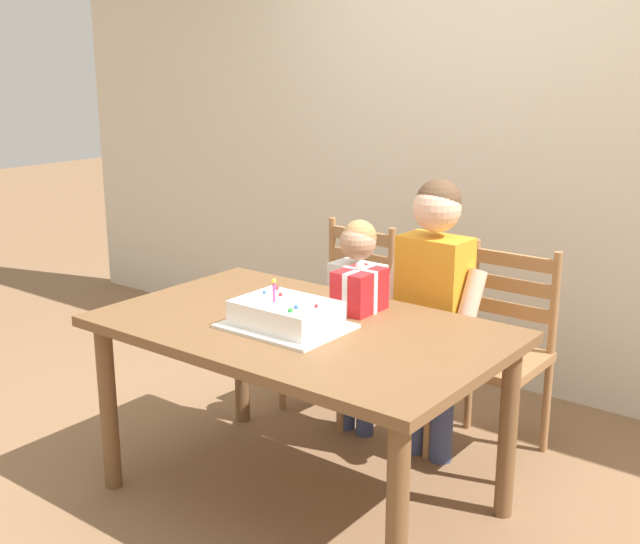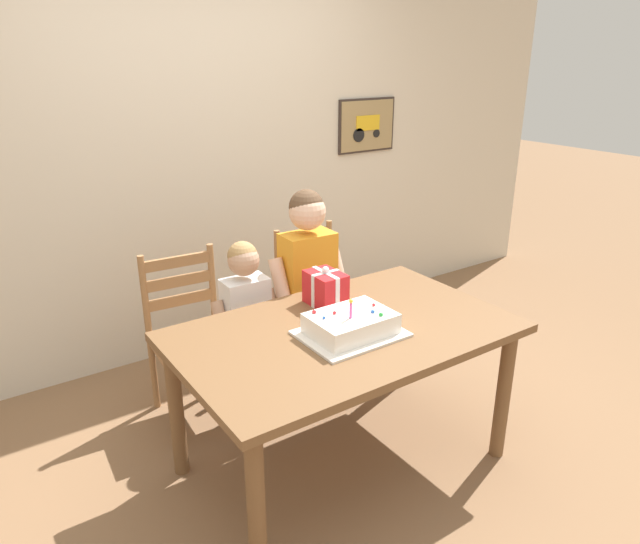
{
  "view_description": "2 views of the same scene",
  "coord_description": "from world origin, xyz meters",
  "px_view_note": "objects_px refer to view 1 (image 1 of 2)",
  "views": [
    {
      "loc": [
        1.78,
        -2.2,
        1.7
      ],
      "look_at": [
        0.03,
        0.08,
        0.93
      ],
      "focal_mm": 44.57,
      "sensor_mm": 36.0,
      "label": 1
    },
    {
      "loc": [
        -1.43,
        -1.89,
        1.92
      ],
      "look_at": [
        -0.06,
        0.11,
        0.99
      ],
      "focal_mm": 32.71,
      "sensor_mm": 36.0,
      "label": 2
    }
  ],
  "objects_px": {
    "dining_table": "(301,347)",
    "child_younger": "(357,307)",
    "gift_box_red_large": "(360,290)",
    "chair_right": "(495,353)",
    "birthday_cake": "(286,315)",
    "child_older": "(434,294)",
    "chair_left": "(342,317)"
  },
  "relations": [
    {
      "from": "child_younger",
      "to": "chair_left",
      "type": "bearing_deg",
      "value": 138.56
    },
    {
      "from": "birthday_cake",
      "to": "chair_right",
      "type": "bearing_deg",
      "value": 64.4
    },
    {
      "from": "dining_table",
      "to": "chair_right",
      "type": "xyz_separation_m",
      "value": [
        0.41,
        0.83,
        -0.18
      ]
    },
    {
      "from": "birthday_cake",
      "to": "child_older",
      "type": "xyz_separation_m",
      "value": [
        0.23,
        0.69,
        -0.04
      ]
    },
    {
      "from": "chair_left",
      "to": "child_younger",
      "type": "bearing_deg",
      "value": -41.44
    },
    {
      "from": "birthday_cake",
      "to": "chair_left",
      "type": "height_order",
      "value": "birthday_cake"
    },
    {
      "from": "chair_right",
      "to": "child_older",
      "type": "distance_m",
      "value": 0.4
    },
    {
      "from": "chair_right",
      "to": "child_older",
      "type": "bearing_deg",
      "value": -134.18
    },
    {
      "from": "dining_table",
      "to": "chair_right",
      "type": "distance_m",
      "value": 0.95
    },
    {
      "from": "chair_left",
      "to": "chair_right",
      "type": "xyz_separation_m",
      "value": [
        0.83,
        0.0,
        0.0
      ]
    },
    {
      "from": "dining_table",
      "to": "chair_right",
      "type": "bearing_deg",
      "value": 63.52
    },
    {
      "from": "child_older",
      "to": "child_younger",
      "type": "xyz_separation_m",
      "value": [
        -0.39,
        0.0,
        -0.13
      ]
    },
    {
      "from": "gift_box_red_large",
      "to": "chair_right",
      "type": "xyz_separation_m",
      "value": [
        0.33,
        0.56,
        -0.36
      ]
    },
    {
      "from": "gift_box_red_large",
      "to": "birthday_cake",
      "type": "bearing_deg",
      "value": -106.35
    },
    {
      "from": "dining_table",
      "to": "gift_box_red_large",
      "type": "relative_size",
      "value": 7.42
    },
    {
      "from": "child_older",
      "to": "dining_table",
      "type": "bearing_deg",
      "value": -108.86
    },
    {
      "from": "birthday_cake",
      "to": "child_older",
      "type": "relative_size",
      "value": 0.36
    },
    {
      "from": "birthday_cake",
      "to": "chair_left",
      "type": "bearing_deg",
      "value": 113.7
    },
    {
      "from": "gift_box_red_large",
      "to": "chair_right",
      "type": "relative_size",
      "value": 0.22
    },
    {
      "from": "dining_table",
      "to": "chair_left",
      "type": "bearing_deg",
      "value": 116.31
    },
    {
      "from": "dining_table",
      "to": "chair_right",
      "type": "height_order",
      "value": "chair_right"
    },
    {
      "from": "chair_left",
      "to": "child_younger",
      "type": "distance_m",
      "value": 0.35
    },
    {
      "from": "birthday_cake",
      "to": "child_younger",
      "type": "bearing_deg",
      "value": 103.09
    },
    {
      "from": "dining_table",
      "to": "child_younger",
      "type": "xyz_separation_m",
      "value": [
        -0.18,
        0.63,
        -0.03
      ]
    },
    {
      "from": "birthday_cake",
      "to": "chair_left",
      "type": "distance_m",
      "value": 1.03
    },
    {
      "from": "gift_box_red_large",
      "to": "chair_left",
      "type": "bearing_deg",
      "value": 131.19
    },
    {
      "from": "birthday_cake",
      "to": "child_younger",
      "type": "relative_size",
      "value": 0.43
    },
    {
      "from": "chair_right",
      "to": "gift_box_red_large",
      "type": "bearing_deg",
      "value": -120.53
    },
    {
      "from": "dining_table",
      "to": "birthday_cake",
      "type": "bearing_deg",
      "value": -103.74
    },
    {
      "from": "child_older",
      "to": "child_younger",
      "type": "bearing_deg",
      "value": 179.93
    },
    {
      "from": "dining_table",
      "to": "gift_box_red_large",
      "type": "distance_m",
      "value": 0.33
    },
    {
      "from": "gift_box_red_large",
      "to": "chair_left",
      "type": "distance_m",
      "value": 0.83
    }
  ]
}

